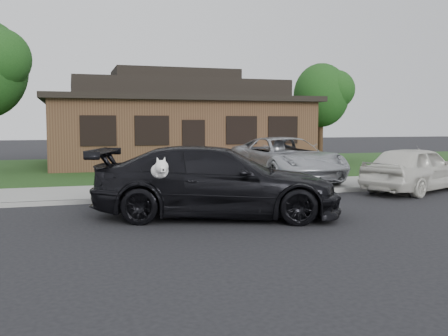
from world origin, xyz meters
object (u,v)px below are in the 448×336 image
object	(u,v)px
white_compact	(415,169)
recycling_bin	(165,170)
sedan	(217,182)
minivan	(285,159)

from	to	relation	value
white_compact	recycling_bin	distance (m)	7.75
sedan	minivan	world-z (taller)	minivan
minivan	white_compact	size ratio (longest dim) A/B	1.29
white_compact	recycling_bin	xyz separation A→B (m)	(-7.43, 2.19, -0.03)
sedan	white_compact	xyz separation A→B (m)	(7.05, 2.19, -0.09)
minivan	recycling_bin	distance (m)	4.45
sedan	white_compact	bearing A→B (deg)	-54.17
sedan	white_compact	size ratio (longest dim) A/B	1.42
minivan	recycling_bin	xyz separation A→B (m)	(-4.37, -0.78, -0.21)
minivan	white_compact	bearing A→B (deg)	-47.19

